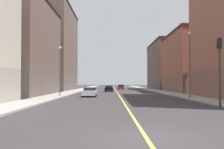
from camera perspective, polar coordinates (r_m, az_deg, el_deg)
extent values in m
plane|color=#353133|center=(10.41, 7.26, -13.22)|extent=(400.00, 400.00, 0.00)
cube|color=#9E9B93|center=(60.14, 10.17, -3.58)|extent=(3.29, 168.00, 0.15)
cube|color=#9E9B93|center=(59.72, -8.23, -3.60)|extent=(3.29, 168.00, 0.15)
cube|color=#E5D14C|center=(59.17, 1.00, -3.70)|extent=(0.16, 154.00, 0.01)
cube|color=brown|center=(58.20, 17.02, -1.91)|extent=(9.52, 19.09, 3.57)
cube|color=#93513D|center=(58.48, 16.96, 4.02)|extent=(9.52, 19.09, 8.51)
cube|color=#42241B|center=(59.09, 16.93, 8.32)|extent=(9.82, 19.39, 0.40)
cube|color=brown|center=(81.00, 12.05, -1.65)|extent=(9.52, 23.24, 4.17)
cube|color=brown|center=(81.29, 12.02, 3.14)|extent=(9.52, 23.24, 9.40)
cube|color=#2B221D|center=(81.84, 12.00, 6.56)|extent=(9.82, 23.54, 0.40)
cube|color=brown|center=(44.55, -19.48, -1.62)|extent=(9.52, 19.62, 4.13)
cube|color=brown|center=(45.14, -19.39, 7.70)|extent=(9.52, 19.62, 10.49)
cube|color=#2B221D|center=(46.34, -19.32, 14.36)|extent=(9.82, 19.92, 0.40)
cube|color=brown|center=(68.78, -12.58, -1.74)|extent=(9.52, 23.42, 3.94)
cube|color=brown|center=(69.53, -12.53, 6.74)|extent=(9.52, 23.42, 16.58)
cube|color=#2B221D|center=(71.26, -12.48, 13.50)|extent=(9.82, 23.72, 0.40)
cylinder|color=#2D2D2D|center=(23.16, 22.18, -0.79)|extent=(0.16, 0.16, 4.79)
cube|color=black|center=(23.37, 22.10, 6.21)|extent=(0.28, 0.32, 0.90)
sphere|color=red|center=(23.35, 21.73, 6.88)|extent=(0.20, 0.20, 0.20)
sphere|color=#352204|center=(23.31, 21.74, 6.20)|extent=(0.20, 0.20, 0.20)
sphere|color=black|center=(23.27, 21.74, 5.51)|extent=(0.20, 0.20, 0.20)
cylinder|color=#4C4C51|center=(34.39, 16.36, 1.76)|extent=(0.14, 0.14, 7.93)
sphere|color=#EAEACC|center=(34.87, 16.31, 8.53)|extent=(0.36, 0.36, 0.36)
cylinder|color=#4C4C51|center=(38.19, -11.13, 0.46)|extent=(0.14, 0.14, 6.69)
sphere|color=#EAEACC|center=(38.48, -11.10, 5.67)|extent=(0.36, 0.36, 0.36)
cube|color=silver|center=(38.56, -4.79, -3.95)|extent=(1.88, 4.35, 0.68)
cube|color=black|center=(38.66, -4.77, -3.11)|extent=(1.64, 2.12, 0.44)
cylinder|color=black|center=(39.98, -5.83, -4.21)|extent=(0.23, 0.64, 0.64)
cylinder|color=black|center=(39.84, -3.41, -4.22)|extent=(0.23, 0.64, 0.64)
cylinder|color=black|center=(37.31, -6.27, -4.39)|extent=(0.23, 0.64, 0.64)
cylinder|color=black|center=(37.16, -3.67, -4.41)|extent=(0.23, 0.64, 0.64)
cube|color=maroon|center=(78.47, 1.91, -2.79)|extent=(1.92, 4.19, 0.70)
cube|color=black|center=(78.42, 1.91, -2.35)|extent=(1.64, 2.13, 0.51)
cylinder|color=black|center=(79.75, 1.31, -2.96)|extent=(0.24, 0.65, 0.64)
cylinder|color=black|center=(79.77, 2.49, -2.95)|extent=(0.24, 0.65, 0.64)
cylinder|color=black|center=(77.18, 1.31, -3.00)|extent=(0.24, 0.65, 0.64)
cylinder|color=black|center=(77.20, 2.53, -3.00)|extent=(0.24, 0.65, 0.64)
cube|color=black|center=(60.11, -0.64, -3.13)|extent=(1.94, 4.53, 0.69)
cube|color=black|center=(60.09, -0.64, -2.60)|extent=(1.62, 2.08, 0.42)
cylinder|color=black|center=(61.54, -1.31, -3.33)|extent=(0.25, 0.65, 0.64)
cylinder|color=black|center=(61.46, 0.17, -3.33)|extent=(0.25, 0.65, 0.64)
cylinder|color=black|center=(58.78, -1.48, -3.41)|extent=(0.25, 0.65, 0.64)
cylinder|color=black|center=(58.70, 0.07, -3.41)|extent=(0.25, 0.65, 0.64)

